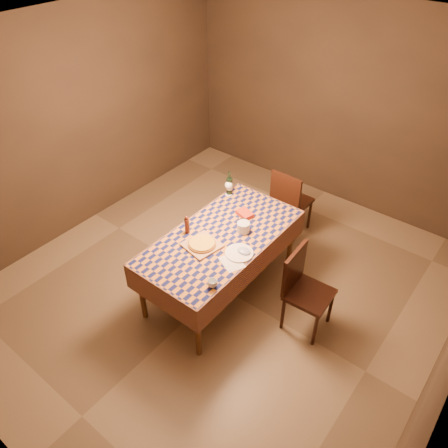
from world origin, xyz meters
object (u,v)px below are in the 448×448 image
object	(u,v)px
dining_table	(221,242)
cutting_board	(202,245)
bowl	(243,223)
white_plate	(239,253)
chair_far	(289,199)
pizza	(202,243)
chair_right	(303,286)
wine_bottle	(229,186)

from	to	relation	value
dining_table	cutting_board	xyz separation A→B (m)	(-0.05, -0.24, 0.09)
bowl	white_plate	world-z (taller)	bowl
chair_far	pizza	bearing A→B (deg)	-93.41
bowl	chair_right	size ratio (longest dim) A/B	0.14
chair_far	chair_right	xyz separation A→B (m)	(0.89, -1.20, 0.00)
dining_table	chair_far	bearing A→B (deg)	88.34
cutting_board	bowl	world-z (taller)	bowl
bowl	wine_bottle	xyz separation A→B (m)	(-0.48, 0.38, 0.09)
chair_far	white_plate	bearing A→B (deg)	-79.23
pizza	wine_bottle	bearing A→B (deg)	111.41
pizza	chair_right	distance (m)	1.09
cutting_board	pizza	distance (m)	0.02
dining_table	wine_bottle	xyz separation A→B (m)	(-0.41, 0.67, 0.19)
dining_table	bowl	size ratio (longest dim) A/B	14.29
cutting_board	pizza	size ratio (longest dim) A/B	0.99
cutting_board	white_plate	xyz separation A→B (m)	(0.36, 0.14, -0.00)
chair_far	wine_bottle	bearing A→B (deg)	-124.62
pizza	white_plate	distance (m)	0.39
white_plate	bowl	bearing A→B (deg)	122.00
cutting_board	wine_bottle	world-z (taller)	wine_bottle
chair_far	chair_right	size ratio (longest dim) A/B	1.00
wine_bottle	chair_far	world-z (taller)	wine_bottle
pizza	dining_table	bearing A→B (deg)	77.08
cutting_board	wine_bottle	size ratio (longest dim) A/B	1.10
bowl	wine_bottle	bearing A→B (deg)	141.56
dining_table	chair_right	distance (m)	0.95
pizza	bowl	world-z (taller)	pizza
pizza	bowl	xyz separation A→B (m)	(0.12, 0.54, -0.01)
wine_bottle	cutting_board	bearing A→B (deg)	-68.59
wine_bottle	pizza	bearing A→B (deg)	-68.59
pizza	white_plate	bearing A→B (deg)	21.01
pizza	chair_far	bearing A→B (deg)	86.59
pizza	wine_bottle	distance (m)	0.98
wine_bottle	chair_right	bearing A→B (deg)	-22.01
pizza	white_plate	size ratio (longest dim) A/B	1.16
dining_table	cutting_board	distance (m)	0.26
chair_far	bowl	bearing A→B (deg)	-88.66
chair_right	dining_table	bearing A→B (deg)	-172.04
dining_table	white_plate	distance (m)	0.34
pizza	chair_far	world-z (taller)	chair_far
bowl	chair_far	bearing A→B (deg)	91.34
cutting_board	wine_bottle	distance (m)	0.99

